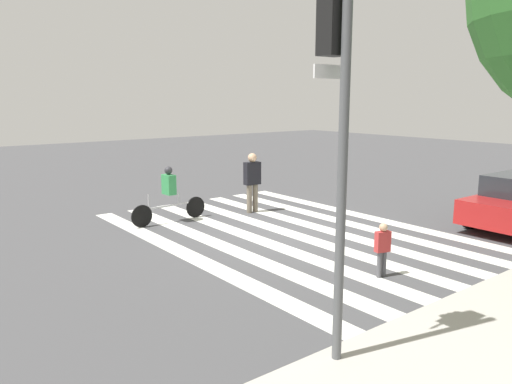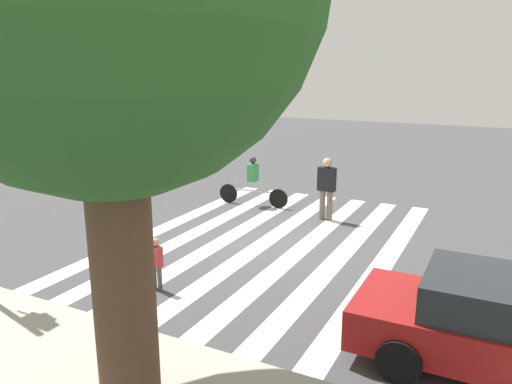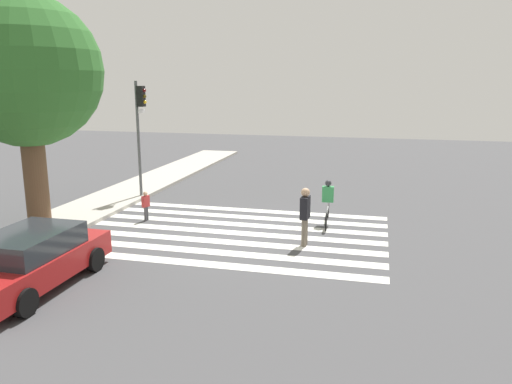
% 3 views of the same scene
% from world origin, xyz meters
% --- Properties ---
extents(ground_plane, '(60.00, 60.00, 0.00)m').
position_xyz_m(ground_plane, '(0.00, 0.00, 0.00)').
color(ground_plane, '#444447').
extents(sidewalk_curb, '(36.00, 2.50, 0.14)m').
position_xyz_m(sidewalk_curb, '(0.00, 6.25, 0.07)').
color(sidewalk_curb, '#ADA89E').
rests_on(sidewalk_curb, ground_plane).
extents(crosswalk_stripes, '(6.43, 10.00, 0.01)m').
position_xyz_m(crosswalk_stripes, '(0.00, 0.00, 0.00)').
color(crosswalk_stripes, silver).
rests_on(crosswalk_stripes, ground_plane).
extents(traffic_light, '(0.60, 0.50, 4.94)m').
position_xyz_m(traffic_light, '(3.84, 5.13, 3.46)').
color(traffic_light, '#515456').
rests_on(traffic_light, ground_plane).
extents(street_tree, '(4.83, 4.83, 7.67)m').
position_xyz_m(street_tree, '(-1.21, 6.47, 5.19)').
color(street_tree, brown).
rests_on(street_tree, ground_plane).
extents(pedestrian_adult_blue_shirt, '(0.51, 0.27, 1.80)m').
position_xyz_m(pedestrian_adult_blue_shirt, '(-0.71, -2.49, 1.02)').
color(pedestrian_adult_blue_shirt, '#6B6051').
rests_on(pedestrian_adult_blue_shirt, ground_plane).
extents(pedestrian_adult_tall_backpack, '(0.32, 0.21, 1.07)m').
position_xyz_m(pedestrian_adult_tall_backpack, '(0.70, 3.48, 0.61)').
color(pedestrian_adult_tall_backpack, '#4C4C51').
rests_on(pedestrian_adult_tall_backpack, ground_plane).
extents(cyclist_near_curb, '(2.34, 0.41, 1.57)m').
position_xyz_m(cyclist_near_curb, '(1.86, -2.92, 0.86)').
color(cyclist_near_curb, black).
rests_on(cyclist_near_curb, ground_plane).
extents(car_parked_far_curb, '(4.38, 1.97, 1.43)m').
position_xyz_m(car_parked_far_curb, '(-5.51, 3.47, 0.73)').
color(car_parked_far_curb, maroon).
rests_on(car_parked_far_curb, ground_plane).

